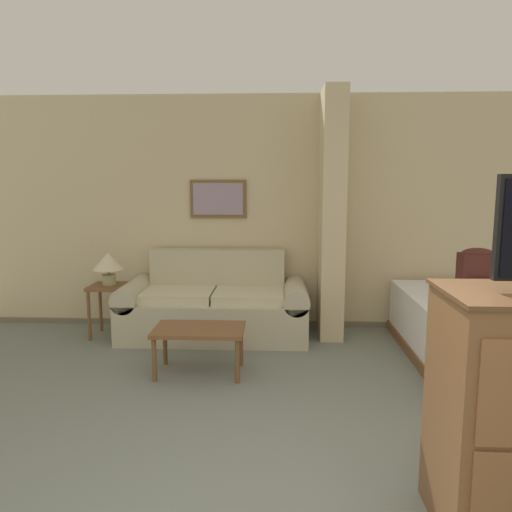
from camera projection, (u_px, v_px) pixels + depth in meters
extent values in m
cube|color=#CCB78E|center=(292.00, 213.00, 5.64)|extent=(7.41, 0.12, 2.60)
cube|color=#70644E|center=(291.00, 323.00, 5.75)|extent=(7.41, 0.02, 0.06)
cube|color=brown|center=(218.00, 199.00, 5.57)|extent=(0.63, 0.02, 0.42)
cube|color=gray|center=(218.00, 199.00, 5.56)|extent=(0.56, 0.01, 0.35)
cube|color=#CCB78E|center=(332.00, 215.00, 5.27)|extent=(0.24, 0.59, 2.60)
cube|color=#B7AD8E|center=(214.00, 318.00, 5.32)|extent=(1.49, 0.84, 0.42)
cube|color=#B7AD8E|center=(218.00, 271.00, 5.57)|extent=(1.49, 0.20, 0.49)
cube|color=#B7AD8E|center=(135.00, 317.00, 5.36)|extent=(0.24, 0.84, 0.42)
cylinder|color=#B7AD8E|center=(134.00, 293.00, 5.32)|extent=(0.26, 0.84, 0.26)
cube|color=#B7AD8E|center=(295.00, 319.00, 5.28)|extent=(0.24, 0.84, 0.42)
cylinder|color=#B7AD8E|center=(296.00, 295.00, 5.24)|extent=(0.26, 0.84, 0.26)
cube|color=beige|center=(178.00, 295.00, 5.25)|extent=(0.72, 0.60, 0.10)
cube|color=beige|center=(249.00, 296.00, 5.22)|extent=(0.72, 0.60, 0.10)
cube|color=brown|center=(199.00, 330.00, 4.29)|extent=(0.77, 0.48, 0.04)
cylinder|color=brown|center=(154.00, 360.00, 4.14)|extent=(0.04, 0.04, 0.37)
cylinder|color=brown|center=(237.00, 361.00, 4.11)|extent=(0.04, 0.04, 0.37)
cylinder|color=brown|center=(165.00, 345.00, 4.53)|extent=(0.04, 0.04, 0.37)
cylinder|color=brown|center=(241.00, 346.00, 4.50)|extent=(0.04, 0.04, 0.37)
cube|color=brown|center=(109.00, 286.00, 5.31)|extent=(0.40, 0.40, 0.04)
cylinder|color=brown|center=(89.00, 316.00, 5.19)|extent=(0.04, 0.04, 0.53)
cylinder|color=brown|center=(121.00, 317.00, 5.18)|extent=(0.04, 0.04, 0.53)
cylinder|color=brown|center=(101.00, 308.00, 5.53)|extent=(0.04, 0.04, 0.53)
cylinder|color=brown|center=(131.00, 308.00, 5.51)|extent=(0.04, 0.04, 0.53)
cylinder|color=tan|center=(109.00, 280.00, 5.30)|extent=(0.14, 0.14, 0.11)
cylinder|color=tan|center=(109.00, 272.00, 5.29)|extent=(0.02, 0.02, 0.05)
cone|color=beige|center=(108.00, 261.00, 5.27)|extent=(0.33, 0.33, 0.18)
cube|color=brown|center=(491.00, 358.00, 4.58)|extent=(1.44, 2.12, 0.10)
cube|color=white|center=(493.00, 328.00, 4.54)|extent=(1.40, 2.08, 0.47)
cube|color=white|center=(462.00, 289.00, 5.32)|extent=(1.28, 0.36, 0.10)
cube|color=#471E19|center=(476.00, 276.00, 4.61)|extent=(0.31, 0.19, 0.43)
cube|color=#471E19|center=(480.00, 288.00, 4.51)|extent=(0.23, 0.03, 0.19)
ellipsoid|color=#471E19|center=(478.00, 253.00, 4.58)|extent=(0.30, 0.18, 0.10)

